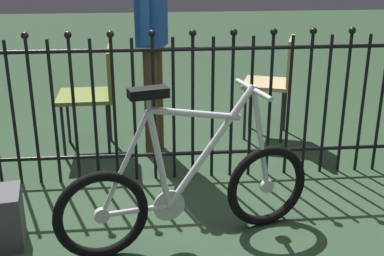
{
  "coord_description": "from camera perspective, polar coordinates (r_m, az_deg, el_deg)",
  "views": [
    {
      "loc": [
        -0.31,
        -2.62,
        1.59
      ],
      "look_at": [
        -0.05,
        0.2,
        0.55
      ],
      "focal_mm": 47.17,
      "sensor_mm": 36.0,
      "label": 1
    }
  ],
  "objects": [
    {
      "name": "chair_tan",
      "position": [
        4.34,
        9.54,
        5.73
      ],
      "size": [
        0.5,
        0.5,
        0.86
      ],
      "color": "black",
      "rests_on": "ground"
    },
    {
      "name": "chair_olive",
      "position": [
        4.07,
        -10.87,
        4.39
      ],
      "size": [
        0.45,
        0.44,
        0.83
      ],
      "color": "black",
      "rests_on": "ground"
    },
    {
      "name": "bicycle",
      "position": [
        2.8,
        -0.39,
        -7.11
      ],
      "size": [
        1.44,
        0.51,
        0.92
      ],
      "color": "black",
      "rests_on": "ground"
    },
    {
      "name": "ground_plane",
      "position": [
        3.08,
        1.29,
        -10.94
      ],
      "size": [
        20.0,
        20.0,
        0.0
      ],
      "primitive_type": "plane",
      "color": "#2A412B"
    },
    {
      "name": "iron_fence",
      "position": [
        3.47,
        -0.98,
        2.87
      ],
      "size": [
        3.84,
        0.07,
        1.11
      ],
      "color": "black",
      "rests_on": "ground"
    },
    {
      "name": "person_visitor",
      "position": [
        3.84,
        -4.58,
        11.66
      ],
      "size": [
        0.25,
        0.46,
        1.71
      ],
      "color": "#4C3823",
      "rests_on": "ground"
    }
  ]
}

